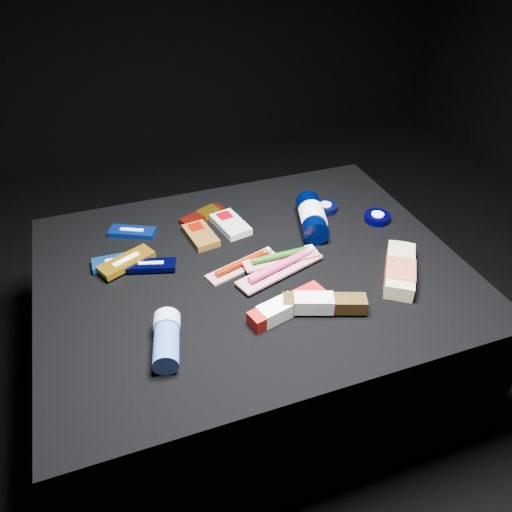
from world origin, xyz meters
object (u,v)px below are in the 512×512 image
object	(u,v)px
toothpaste_carton_red	(284,308)
lotion_bottle	(312,217)
bodywash_bottle	(400,271)
deodorant_stick	(166,340)

from	to	relation	value
toothpaste_carton_red	lotion_bottle	bearing A→B (deg)	40.24
lotion_bottle	toothpaste_carton_red	xyz separation A→B (m)	(-0.19, -0.28, -0.02)
lotion_bottle	bodywash_bottle	size ratio (longest dim) A/B	1.16
bodywash_bottle	toothpaste_carton_red	bearing A→B (deg)	-141.48
lotion_bottle	toothpaste_carton_red	world-z (taller)	lotion_bottle
lotion_bottle	bodywash_bottle	world-z (taller)	lotion_bottle
lotion_bottle	bodywash_bottle	distance (m)	0.28
bodywash_bottle	deodorant_stick	world-z (taller)	deodorant_stick
bodywash_bottle	toothpaste_carton_red	xyz separation A→B (m)	(-0.30, -0.02, -0.00)
bodywash_bottle	toothpaste_carton_red	size ratio (longest dim) A/B	1.00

